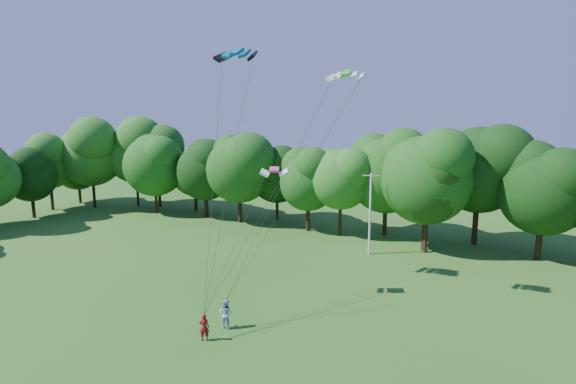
% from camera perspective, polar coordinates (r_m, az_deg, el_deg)
% --- Properties ---
extents(utility_pole, '(1.53, 0.55, 7.88)m').
position_cam_1_polar(utility_pole, '(43.78, 10.37, -2.64)').
color(utility_pole, silver).
rests_on(utility_pole, ground).
extents(kite_flyer_left, '(0.72, 0.63, 1.66)m').
position_cam_1_polar(kite_flyer_left, '(28.26, -10.60, -16.52)').
color(kite_flyer_left, maroon).
rests_on(kite_flyer_left, ground).
extents(kite_flyer_right, '(0.93, 0.73, 1.86)m').
position_cam_1_polar(kite_flyer_right, '(29.55, -7.91, -15.03)').
color(kite_flyer_right, '#A9BAEB').
rests_on(kite_flyer_right, ground).
extents(kite_teal, '(3.29, 1.70, 0.77)m').
position_cam_1_polar(kite_teal, '(35.47, -6.50, 17.33)').
color(kite_teal, '#046483').
rests_on(kite_teal, ground).
extents(kite_green, '(2.62, 1.32, 0.56)m').
position_cam_1_polar(kite_green, '(31.72, 7.41, 14.75)').
color(kite_green, '#42C41D').
rests_on(kite_green, ground).
extents(kite_pink, '(2.24, 1.74, 0.34)m').
position_cam_1_polar(kite_pink, '(31.84, -1.76, 2.86)').
color(kite_pink, '#DF3E7D').
rests_on(kite_pink, ground).
extents(tree_back_west, '(9.16, 9.16, 13.32)m').
position_cam_1_polar(tree_back_west, '(63.70, -16.66, 4.75)').
color(tree_back_west, '#352615').
rests_on(tree_back_west, ground).
extents(tree_back_center, '(7.40, 7.40, 10.76)m').
position_cam_1_polar(tree_back_center, '(45.16, 17.37, 0.88)').
color(tree_back_center, black).
rests_on(tree_back_center, ground).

